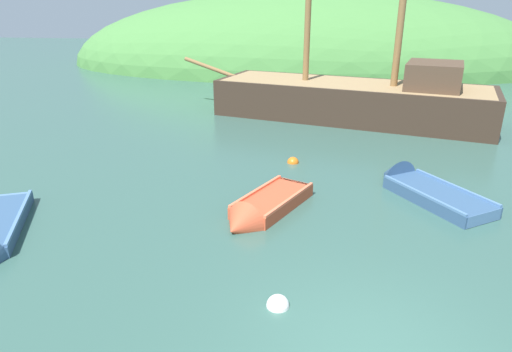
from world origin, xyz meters
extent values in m
ellipsoid|color=#477F3D|center=(-2.31, 34.75, 0.00)|extent=(41.09, 21.89, 12.05)
cube|color=#38281E|center=(0.46, 15.40, 0.43)|extent=(12.92, 6.95, 2.46)
cube|color=#997A51|center=(0.46, 15.40, 1.61)|extent=(12.37, 6.53, 0.10)
cylinder|color=olive|center=(-6.65, 17.35, 1.96)|extent=(2.90, 0.98, 0.97)
cube|color=#4C3828|center=(3.80, 14.48, 2.21)|extent=(2.83, 3.15, 1.10)
cube|color=#4F75A1|center=(-9.25, 4.42, 0.13)|extent=(1.02, 0.54, 0.27)
cube|color=#4F75A1|center=(-8.85, 3.53, 0.21)|extent=(1.07, 0.61, 0.05)
cube|color=#4F75A1|center=(-8.13, 3.25, 0.30)|extent=(1.33, 2.85, 0.07)
cube|color=#C64C2D|center=(-2.11, 5.20, 0.10)|extent=(2.10, 2.79, 0.44)
cone|color=#C64C2D|center=(-2.80, 3.75, 0.10)|extent=(1.24, 1.04, 1.06)
cube|color=#FF6E48|center=(-1.59, 6.31, 0.17)|extent=(0.96, 0.54, 0.31)
cube|color=#FF6E48|center=(-2.30, 4.79, 0.26)|extent=(1.01, 0.60, 0.05)
cube|color=#FF6E48|center=(-1.92, 5.61, 0.26)|extent=(1.01, 0.60, 0.05)
cube|color=#FF6E48|center=(-2.58, 5.42, 0.35)|extent=(1.14, 2.30, 0.07)
cube|color=#FF6E48|center=(-1.64, 4.98, 0.35)|extent=(1.14, 2.30, 0.07)
cube|color=#335175|center=(2.34, 6.11, 0.10)|extent=(2.71, 3.18, 0.44)
cone|color=#335175|center=(1.33, 7.65, 0.10)|extent=(1.43, 1.28, 1.23)
cube|color=#4F75A1|center=(3.13, 4.92, 0.17)|extent=(1.04, 0.74, 0.31)
cube|color=#4F75A1|center=(2.06, 6.54, 0.26)|extent=(1.10, 0.81, 0.05)
cube|color=#4F75A1|center=(2.63, 5.68, 0.26)|extent=(1.10, 0.81, 0.05)
cube|color=#4F75A1|center=(2.85, 6.45, 0.35)|extent=(1.66, 2.46, 0.07)
cube|color=#4F75A1|center=(1.83, 5.78, 0.35)|extent=(1.66, 2.46, 0.07)
sphere|color=white|center=(-1.59, 1.01, 0.00)|extent=(0.42, 0.42, 0.42)
sphere|color=orange|center=(-1.79, 8.81, 0.00)|extent=(0.40, 0.40, 0.40)
camera|label=1|loc=(-1.07, -5.70, 5.15)|focal=31.47mm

